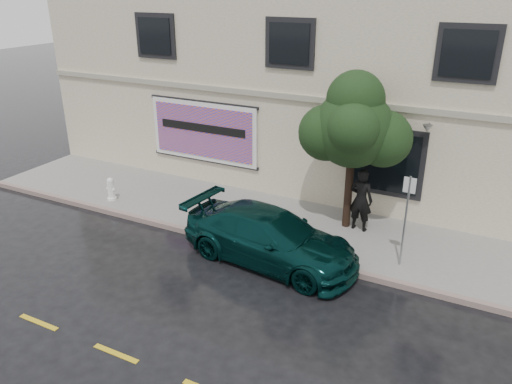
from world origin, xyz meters
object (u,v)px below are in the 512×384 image
at_px(street_tree, 353,129).
at_px(fire_hydrant, 111,189).
at_px(car, 270,237).
at_px(pedestrian, 361,200).

bearing_deg(street_tree, fire_hydrant, -167.40).
height_order(car, street_tree, street_tree).
distance_m(car, fire_hydrant, 6.41).
bearing_deg(pedestrian, street_tree, -2.72).
distance_m(street_tree, fire_hydrant, 8.22).
relative_size(car, street_tree, 1.17).
bearing_deg(fire_hydrant, street_tree, 7.41).
bearing_deg(street_tree, pedestrian, -7.30).
bearing_deg(pedestrian, fire_hydrant, 16.21).
bearing_deg(pedestrian, car, 61.87).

